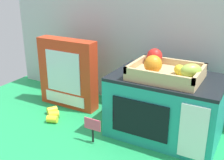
# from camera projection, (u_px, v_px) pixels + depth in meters

# --- Properties ---
(ground_plane) EXTENTS (1.70, 1.70, 0.00)m
(ground_plane) POSITION_uv_depth(u_px,v_px,m) (133.00, 124.00, 1.22)
(ground_plane) COLOR #219E54
(ground_plane) RESTS_ON ground
(display_back_panel) EXTENTS (1.61, 0.03, 0.72)m
(display_back_panel) POSITION_uv_depth(u_px,v_px,m) (156.00, 32.00, 1.27)
(display_back_panel) COLOR #B7BABF
(display_back_panel) RESTS_ON ground
(toy_microwave) EXTENTS (0.42, 0.28, 0.24)m
(toy_microwave) POSITION_uv_depth(u_px,v_px,m) (165.00, 106.00, 1.11)
(toy_microwave) COLOR teal
(toy_microwave) RESTS_ON ground
(food_groups_crate) EXTENTS (0.26, 0.20, 0.09)m
(food_groups_crate) POSITION_uv_depth(u_px,v_px,m) (166.00, 70.00, 1.04)
(food_groups_crate) COLOR tan
(food_groups_crate) RESTS_ON toy_microwave
(cookie_set_box) EXTENTS (0.29, 0.07, 0.33)m
(cookie_set_box) POSITION_uv_depth(u_px,v_px,m) (68.00, 73.00, 1.34)
(cookie_set_box) COLOR red
(cookie_set_box) RESTS_ON ground
(price_sign) EXTENTS (0.07, 0.01, 0.10)m
(price_sign) POSITION_uv_depth(u_px,v_px,m) (92.00, 127.00, 1.07)
(price_sign) COLOR black
(price_sign) RESTS_ON ground
(loose_toy_banana) EXTENTS (0.11, 0.12, 0.03)m
(loose_toy_banana) POSITION_uv_depth(u_px,v_px,m) (53.00, 114.00, 1.27)
(loose_toy_banana) COLOR yellow
(loose_toy_banana) RESTS_ON ground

